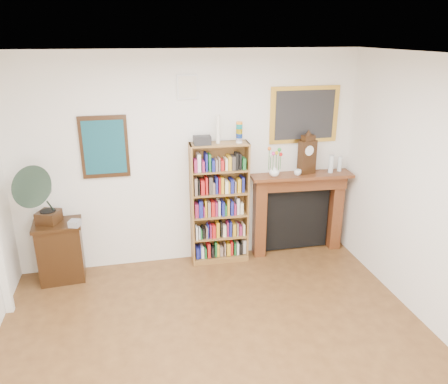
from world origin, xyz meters
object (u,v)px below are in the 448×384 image
(bookshelf, at_px, (220,197))
(flower_vase, at_px, (274,171))
(bottle_left, at_px, (331,164))
(side_cabinet, at_px, (61,251))
(gramophone, at_px, (42,192))
(teacup, at_px, (298,172))
(mantel_clock, at_px, (307,155))
(cd_stack, at_px, (75,223))
(fireplace, at_px, (298,205))
(bottle_right, at_px, (340,164))

(bookshelf, bearing_deg, flower_vase, 1.35)
(bottle_left, bearing_deg, bookshelf, 179.17)
(bookshelf, distance_m, side_cabinet, 2.13)
(gramophone, height_order, teacup, gramophone)
(side_cabinet, distance_m, teacup, 3.23)
(teacup, bearing_deg, bottle_left, 2.78)
(mantel_clock, height_order, bottle_left, mantel_clock)
(side_cabinet, relative_size, mantel_clock, 1.48)
(side_cabinet, height_order, gramophone, gramophone)
(cd_stack, xyz_separation_m, flower_vase, (2.57, 0.21, 0.43))
(mantel_clock, bearing_deg, flower_vase, 168.46)
(cd_stack, bearing_deg, bookshelf, 6.94)
(fireplace, height_order, cd_stack, fireplace)
(cd_stack, height_order, bottle_left, bottle_left)
(bookshelf, relative_size, bottle_right, 9.54)
(bookshelf, height_order, bottle_left, bookshelf)
(side_cabinet, relative_size, bottle_right, 3.90)
(gramophone, relative_size, flower_vase, 5.48)
(side_cabinet, relative_size, bottle_left, 3.25)
(mantel_clock, distance_m, flower_vase, 0.50)
(flower_vase, relative_size, bottle_right, 0.73)
(fireplace, bearing_deg, cd_stack, -171.17)
(cd_stack, relative_size, teacup, 1.22)
(fireplace, height_order, mantel_clock, mantel_clock)
(gramophone, xyz_separation_m, teacup, (3.21, 0.13, -0.02))
(flower_vase, height_order, bottle_right, bottle_right)
(bookshelf, bearing_deg, fireplace, 5.07)
(fireplace, xyz_separation_m, bottle_left, (0.41, -0.08, 0.60))
(bookshelf, xyz_separation_m, cd_stack, (-1.83, -0.22, -0.10))
(gramophone, relative_size, mantel_clock, 1.51)
(bookshelf, distance_m, gramophone, 2.17)
(side_cabinet, bearing_deg, bookshelf, -2.06)
(mantel_clock, height_order, teacup, mantel_clock)
(flower_vase, bearing_deg, bookshelf, 179.01)
(side_cabinet, height_order, teacup, teacup)
(teacup, bearing_deg, side_cabinet, -179.54)
(teacup, relative_size, bottle_right, 0.49)
(cd_stack, height_order, bottle_right, bottle_right)
(side_cabinet, bearing_deg, bottle_left, -3.27)
(side_cabinet, distance_m, bottle_right, 3.86)
(fireplace, height_order, gramophone, gramophone)
(teacup, height_order, bottle_right, bottle_right)
(bookshelf, bearing_deg, mantel_clock, 3.23)
(side_cabinet, bearing_deg, gramophone, -133.41)
(teacup, bearing_deg, fireplace, 53.06)
(side_cabinet, distance_m, mantel_clock, 3.43)
(side_cabinet, height_order, bottle_right, bottle_right)
(cd_stack, distance_m, bottle_right, 3.56)
(side_cabinet, height_order, bottle_left, bottle_left)
(side_cabinet, xyz_separation_m, bottle_left, (3.61, 0.05, 0.90))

